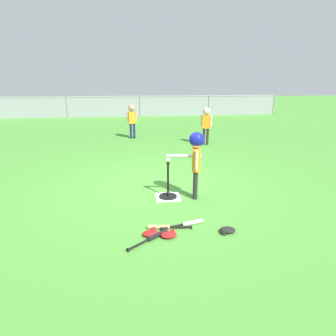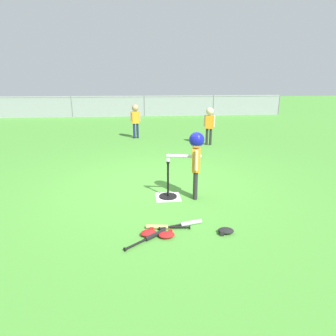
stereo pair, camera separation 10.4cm
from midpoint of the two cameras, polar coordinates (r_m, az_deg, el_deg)
ground_plane at (r=5.67m, az=-1.50°, el=-3.59°), size 60.00×60.00×0.00m
home_plate at (r=5.14m, az=0.59°, el=-5.82°), size 0.44×0.44×0.01m
batting_tee at (r=5.10m, az=0.59°, el=-4.80°), size 0.32×0.32×0.66m
baseball_on_tee at (r=4.91m, az=0.61°, el=1.60°), size 0.07×0.07×0.07m
batter_child at (r=4.86m, az=6.25°, el=3.21°), size 0.64×0.34×1.19m
fielder_deep_left at (r=9.18m, az=8.66°, el=9.32°), size 0.33×0.24×1.19m
fielder_near_right at (r=10.21m, az=-6.28°, el=10.23°), size 0.35×0.24×1.20m
spare_bat_silver at (r=4.20m, az=4.55°, el=-11.08°), size 0.65×0.22×0.06m
spare_bat_wood at (r=4.11m, az=-0.52°, el=-11.76°), size 0.63×0.13×0.06m
spare_bat_black at (r=3.88m, az=-2.58°, el=-13.64°), size 0.57×0.46×0.06m
glove_by_plate at (r=4.09m, az=12.27°, el=-12.25°), size 0.24×0.19×0.07m
glove_near_bats at (r=3.96m, az=-3.16°, el=-12.90°), size 0.25×0.21×0.07m
glove_tossed_aside at (r=3.91m, az=0.52°, el=-13.28°), size 0.23×0.18×0.07m
outfield_fence at (r=16.48m, az=-4.58°, el=12.46°), size 16.06×0.06×1.15m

